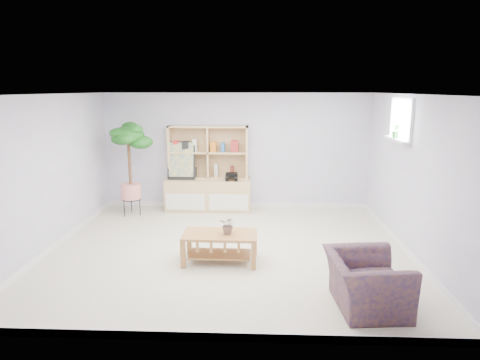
{
  "coord_description": "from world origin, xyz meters",
  "views": [
    {
      "loc": [
        0.45,
        -6.33,
        2.48
      ],
      "look_at": [
        0.17,
        0.31,
        1.06
      ],
      "focal_mm": 32.0,
      "sensor_mm": 36.0,
      "label": 1
    }
  ],
  "objects_px": {
    "armchair": "(366,279)",
    "coffee_table": "(220,247)",
    "storage_unit": "(208,169)",
    "floor_tree": "(130,170)"
  },
  "relations": [
    {
      "from": "armchair",
      "to": "coffee_table",
      "type": "bearing_deg",
      "value": 50.02
    },
    {
      "from": "coffee_table",
      "to": "armchair",
      "type": "distance_m",
      "value": 2.19
    },
    {
      "from": "storage_unit",
      "to": "armchair",
      "type": "xyz_separation_m",
      "value": [
        2.27,
        -3.98,
        -0.52
      ]
    },
    {
      "from": "coffee_table",
      "to": "armchair",
      "type": "relative_size",
      "value": 1.11
    },
    {
      "from": "armchair",
      "to": "storage_unit",
      "type": "bearing_deg",
      "value": 24.91
    },
    {
      "from": "storage_unit",
      "to": "coffee_table",
      "type": "height_order",
      "value": "storage_unit"
    },
    {
      "from": "floor_tree",
      "to": "armchair",
      "type": "relative_size",
      "value": 1.94
    },
    {
      "from": "storage_unit",
      "to": "floor_tree",
      "type": "bearing_deg",
      "value": -164.4
    },
    {
      "from": "coffee_table",
      "to": "armchair",
      "type": "xyz_separation_m",
      "value": [
        1.79,
        -1.26,
        0.14
      ]
    },
    {
      "from": "storage_unit",
      "to": "floor_tree",
      "type": "height_order",
      "value": "floor_tree"
    }
  ]
}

